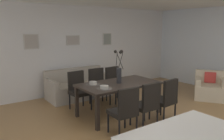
{
  "coord_description": "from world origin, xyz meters",
  "views": [
    {
      "loc": [
        -3.26,
        -3.07,
        1.95
      ],
      "look_at": [
        -0.19,
        1.24,
        0.99
      ],
      "focal_mm": 37.13,
      "sensor_mm": 36.0,
      "label": 1
    }
  ],
  "objects_px": {
    "sofa": "(79,87)",
    "framed_picture_right": "(107,39)",
    "dining_chair_near_right": "(78,88)",
    "centerpiece_vase": "(119,71)",
    "bowl_near_right": "(93,83)",
    "framed_picture_center": "(73,40)",
    "dining_chair_far_left": "(147,103)",
    "framed_picture_left": "(31,42)",
    "dining_chair_mid_right": "(115,82)",
    "armchair": "(210,88)",
    "dining_chair_mid_left": "(166,98)",
    "dining_chair_near_left": "(125,109)",
    "dining_table": "(119,86)",
    "bowl_near_left": "(104,87)",
    "dining_chair_far_right": "(98,85)"
  },
  "relations": [
    {
      "from": "dining_chair_far_left",
      "to": "framed_picture_right",
      "type": "distance_m",
      "value": 3.51
    },
    {
      "from": "dining_chair_far_left",
      "to": "armchair",
      "type": "relative_size",
      "value": 0.82
    },
    {
      "from": "dining_chair_far_left",
      "to": "framed_picture_center",
      "type": "distance_m",
      "value": 3.3
    },
    {
      "from": "dining_chair_near_right",
      "to": "dining_table",
      "type": "bearing_deg",
      "value": -57.56
    },
    {
      "from": "bowl_near_right",
      "to": "sofa",
      "type": "height_order",
      "value": "bowl_near_right"
    },
    {
      "from": "dining_table",
      "to": "dining_chair_far_right",
      "type": "xyz_separation_m",
      "value": [
        0.03,
        0.93,
        -0.15
      ]
    },
    {
      "from": "centerpiece_vase",
      "to": "armchair",
      "type": "relative_size",
      "value": 0.66
    },
    {
      "from": "dining_chair_near_right",
      "to": "dining_chair_mid_right",
      "type": "xyz_separation_m",
      "value": [
        1.09,
        0.01,
        0.0
      ]
    },
    {
      "from": "armchair",
      "to": "framed_picture_left",
      "type": "distance_m",
      "value": 5.06
    },
    {
      "from": "dining_chair_near_left",
      "to": "dining_table",
      "type": "bearing_deg",
      "value": 58.56
    },
    {
      "from": "dining_chair_far_left",
      "to": "sofa",
      "type": "xyz_separation_m",
      "value": [
        -0.13,
        2.64,
        -0.23
      ]
    },
    {
      "from": "dining_chair_mid_left",
      "to": "framed_picture_right",
      "type": "distance_m",
      "value": 3.36
    },
    {
      "from": "dining_table",
      "to": "sofa",
      "type": "distance_m",
      "value": 1.81
    },
    {
      "from": "dining_chair_mid_right",
      "to": "centerpiece_vase",
      "type": "height_order",
      "value": "centerpiece_vase"
    },
    {
      "from": "dining_table",
      "to": "dining_chair_far_right",
      "type": "distance_m",
      "value": 0.94
    },
    {
      "from": "bowl_near_left",
      "to": "centerpiece_vase",
      "type": "bearing_deg",
      "value": 22.28
    },
    {
      "from": "dining_chair_far_right",
      "to": "dining_chair_mid_right",
      "type": "height_order",
      "value": "same"
    },
    {
      "from": "centerpiece_vase",
      "to": "framed_picture_left",
      "type": "bearing_deg",
      "value": 118.44
    },
    {
      "from": "dining_chair_near_left",
      "to": "bowl_near_left",
      "type": "height_order",
      "value": "dining_chair_near_left"
    },
    {
      "from": "dining_chair_mid_right",
      "to": "armchair",
      "type": "relative_size",
      "value": 0.82
    },
    {
      "from": "framed_picture_center",
      "to": "armchair",
      "type": "bearing_deg",
      "value": -43.63
    },
    {
      "from": "dining_chair_near_right",
      "to": "dining_chair_far_left",
      "type": "distance_m",
      "value": 1.85
    },
    {
      "from": "dining_chair_near_right",
      "to": "centerpiece_vase",
      "type": "height_order",
      "value": "centerpiece_vase"
    },
    {
      "from": "dining_chair_far_right",
      "to": "dining_chair_mid_left",
      "type": "bearing_deg",
      "value": -73.31
    },
    {
      "from": "sofa",
      "to": "armchair",
      "type": "height_order",
      "value": "sofa"
    },
    {
      "from": "dining_chair_near_left",
      "to": "dining_chair_far_left",
      "type": "xyz_separation_m",
      "value": [
        0.58,
        0.03,
        0.0
      ]
    },
    {
      "from": "dining_chair_far_left",
      "to": "centerpiece_vase",
      "type": "distance_m",
      "value": 1.01
    },
    {
      "from": "dining_chair_mid_left",
      "to": "armchair",
      "type": "relative_size",
      "value": 0.82
    },
    {
      "from": "dining_chair_far_left",
      "to": "dining_chair_mid_left",
      "type": "distance_m",
      "value": 0.55
    },
    {
      "from": "framed_picture_left",
      "to": "framed_picture_right",
      "type": "xyz_separation_m",
      "value": [
        2.43,
        0.0,
        0.0
      ]
    },
    {
      "from": "dining_chair_mid_right",
      "to": "armchair",
      "type": "bearing_deg",
      "value": -30.49
    },
    {
      "from": "sofa",
      "to": "framed_picture_right",
      "type": "height_order",
      "value": "framed_picture_right"
    },
    {
      "from": "framed_picture_left",
      "to": "framed_picture_center",
      "type": "relative_size",
      "value": 0.93
    },
    {
      "from": "dining_chair_far_left",
      "to": "dining_chair_near_right",
      "type": "bearing_deg",
      "value": 108.38
    },
    {
      "from": "dining_chair_mid_right",
      "to": "framed_picture_right",
      "type": "bearing_deg",
      "value": 63.19
    },
    {
      "from": "centerpiece_vase",
      "to": "dining_chair_near_right",
      "type": "bearing_deg",
      "value": 122.53
    },
    {
      "from": "dining_chair_mid_left",
      "to": "framed_picture_right",
      "type": "height_order",
      "value": "framed_picture_right"
    },
    {
      "from": "centerpiece_vase",
      "to": "sofa",
      "type": "xyz_separation_m",
      "value": [
        -0.1,
        1.76,
        -0.74
      ]
    },
    {
      "from": "framed_picture_center",
      "to": "dining_chair_far_right",
      "type": "bearing_deg",
      "value": -88.53
    },
    {
      "from": "framed_picture_right",
      "to": "dining_table",
      "type": "bearing_deg",
      "value": -118.41
    },
    {
      "from": "dining_chair_mid_left",
      "to": "dining_chair_mid_right",
      "type": "height_order",
      "value": "same"
    },
    {
      "from": "framed_picture_center",
      "to": "dining_chair_near_right",
      "type": "bearing_deg",
      "value": -112.31
    },
    {
      "from": "dining_chair_far_right",
      "to": "armchair",
      "type": "relative_size",
      "value": 0.82
    },
    {
      "from": "dining_table",
      "to": "dining_chair_far_left",
      "type": "relative_size",
      "value": 1.96
    },
    {
      "from": "bowl_near_right",
      "to": "framed_picture_center",
      "type": "height_order",
      "value": "framed_picture_center"
    },
    {
      "from": "dining_chair_mid_left",
      "to": "bowl_near_left",
      "type": "xyz_separation_m",
      "value": [
        -1.11,
        0.65,
        0.27
      ]
    },
    {
      "from": "dining_chair_mid_right",
      "to": "framed_picture_left",
      "type": "relative_size",
      "value": 2.32
    },
    {
      "from": "centerpiece_vase",
      "to": "sofa",
      "type": "relative_size",
      "value": 0.42
    },
    {
      "from": "dining_chair_mid_right",
      "to": "sofa",
      "type": "height_order",
      "value": "dining_chair_mid_right"
    },
    {
      "from": "dining_chair_far_left",
      "to": "framed_picture_left",
      "type": "bearing_deg",
      "value": 111.64
    }
  ]
}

